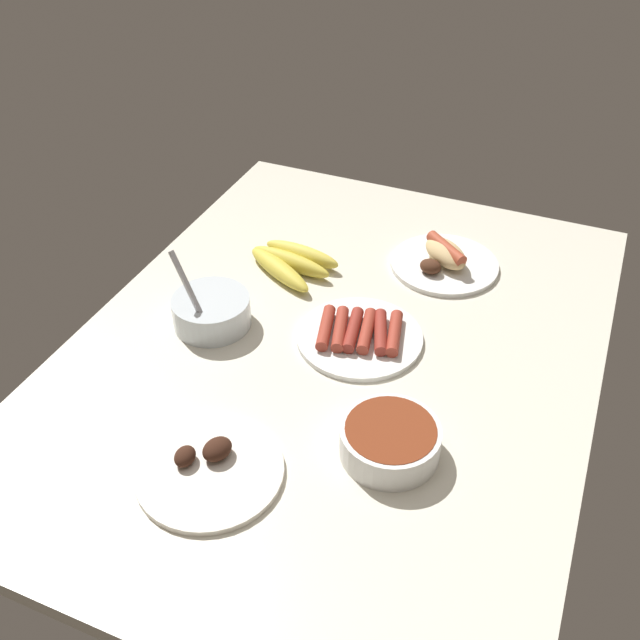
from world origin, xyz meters
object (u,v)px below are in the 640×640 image
at_px(plate_hotdog_assembled, 444,260).
at_px(bowl_chili, 390,440).
at_px(bowl_coleslaw, 211,310).
at_px(banana_bunch, 291,262).
at_px(plate_grilled_meat, 209,468).
at_px(plate_sausages, 360,335).

bearing_deg(plate_hotdog_assembled, bowl_chili, 6.19).
height_order(bowl_coleslaw, banana_bunch, bowl_coleslaw).
relative_size(plate_hotdog_assembled, banana_bunch, 1.11).
bearing_deg(bowl_chili, plate_grilled_meat, -59.32).
bearing_deg(bowl_coleslaw, plate_sausages, 103.12).
height_order(banana_bunch, bowl_chili, bowl_chili).
bearing_deg(plate_sausages, banana_bunch, -126.63).
height_order(plate_hotdog_assembled, bowl_chili, plate_hotdog_assembled).
height_order(plate_sausages, bowl_chili, bowl_chili).
bearing_deg(plate_grilled_meat, bowl_coleslaw, -151.43).
distance_m(plate_grilled_meat, bowl_chili, 0.27).
relative_size(plate_grilled_meat, bowl_chili, 1.44).
relative_size(plate_hotdog_assembled, bowl_chili, 1.44).
relative_size(plate_sausages, plate_grilled_meat, 1.03).
distance_m(plate_grilled_meat, bowl_coleslaw, 0.35).
distance_m(bowl_coleslaw, banana_bunch, 0.22).
xyz_separation_m(banana_bunch, bowl_chili, (0.39, 0.34, 0.01)).
relative_size(plate_hotdog_assembled, bowl_coleslaw, 1.40).
relative_size(plate_grilled_meat, plate_hotdog_assembled, 1.00).
distance_m(plate_hotdog_assembled, bowl_coleslaw, 0.49).
relative_size(plate_grilled_meat, bowl_coleslaw, 1.40).
height_order(plate_hotdog_assembled, banana_bunch, plate_hotdog_assembled).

